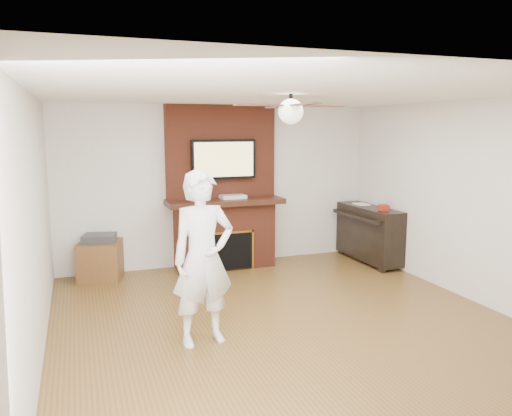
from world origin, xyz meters
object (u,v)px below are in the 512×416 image
object	(u,v)px
side_table	(100,259)
piano	(369,232)
person	(203,259)
fireplace	(223,203)

from	to	relation	value
side_table	piano	xyz separation A→B (m)	(4.14, -0.48, 0.18)
piano	side_table	bearing A→B (deg)	171.88
person	side_table	world-z (taller)	person
person	piano	size ratio (longest dim) A/B	1.26
fireplace	person	size ratio (longest dim) A/B	1.43
person	fireplace	bearing A→B (deg)	62.66
fireplace	piano	bearing A→B (deg)	-13.50
person	side_table	size ratio (longest dim) A/B	2.54
person	piano	distance (m)	3.90
fireplace	person	bearing A→B (deg)	-110.20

